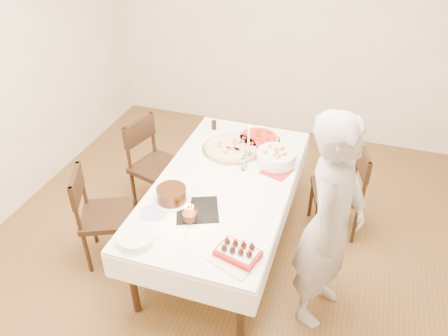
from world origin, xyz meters
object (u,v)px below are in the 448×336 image
(person, at_px, (331,225))
(pizza_pepperoni, at_px, (258,139))
(chair_right_savory, at_px, (336,192))
(chair_left_savory, at_px, (158,167))
(pasta_bowl, at_px, (276,157))
(strawberry_box, at_px, (238,252))
(layer_cake, at_px, (172,195))
(taper_candle, at_px, (249,141))
(chair_left_dessert, at_px, (107,216))
(cola_glass, at_px, (214,125))
(pizza_white, at_px, (232,148))
(dining_table, at_px, (224,215))
(birthday_cake, at_px, (189,213))

(person, relative_size, pizza_pepperoni, 4.05)
(chair_right_savory, bearing_deg, chair_left_savory, 171.07)
(pasta_bowl, xyz_separation_m, strawberry_box, (0.01, -1.23, -0.03))
(pizza_pepperoni, relative_size, pasta_bowl, 1.24)
(layer_cake, bearing_deg, taper_candle, 62.75)
(chair_right_savory, relative_size, chair_left_dessert, 0.98)
(cola_glass, bearing_deg, chair_right_savory, -12.53)
(chair_left_savory, relative_size, pizza_white, 1.69)
(chair_right_savory, xyz_separation_m, strawberry_box, (-0.57, -1.36, 0.32))
(chair_left_savory, height_order, strawberry_box, chair_left_savory)
(cola_glass, bearing_deg, chair_left_savory, -131.23)
(chair_left_dessert, relative_size, pasta_bowl, 2.64)
(pizza_white, height_order, pasta_bowl, pasta_bowl)
(dining_table, relative_size, pizza_white, 3.69)
(chair_right_savory, xyz_separation_m, birthday_cake, (-1.03, -1.11, 0.36))
(dining_table, distance_m, person, 1.17)
(chair_left_dessert, bearing_deg, dining_table, -179.58)
(person, height_order, pizza_pepperoni, person)
(dining_table, relative_size, layer_cake, 6.88)
(chair_right_savory, distance_m, strawberry_box, 1.51)
(chair_right_savory, distance_m, taper_candle, 0.97)
(chair_left_dessert, xyz_separation_m, pizza_pepperoni, (1.04, 1.21, 0.30))
(layer_cake, bearing_deg, chair_right_savory, 36.39)
(layer_cake, bearing_deg, chair_left_savory, 123.96)
(chair_left_savory, bearing_deg, birthday_cake, 143.39)
(chair_left_dessert, height_order, strawberry_box, chair_left_dessert)
(chair_left_savory, bearing_deg, cola_glass, -116.24)
(pizza_white, distance_m, pizza_pepperoni, 0.31)
(pizza_pepperoni, distance_m, taper_candle, 0.37)
(chair_left_dessert, relative_size, taper_candle, 2.64)
(chair_left_savory, bearing_deg, pizza_pepperoni, -141.23)
(chair_right_savory, height_order, chair_left_savory, chair_left_savory)
(taper_candle, bearing_deg, pasta_bowl, -2.30)
(strawberry_box, bearing_deg, taper_candle, 102.49)
(taper_candle, bearing_deg, chair_left_dessert, -139.68)
(chair_right_savory, distance_m, person, 1.08)
(chair_right_savory, bearing_deg, person, -104.66)
(pasta_bowl, height_order, cola_glass, pasta_bowl)
(pizza_pepperoni, distance_m, pasta_bowl, 0.43)
(chair_right_savory, height_order, layer_cake, chair_right_savory)
(pizza_white, bearing_deg, cola_glass, 132.28)
(pizza_pepperoni, relative_size, birthday_cake, 3.45)
(dining_table, relative_size, chair_left_dessert, 2.26)
(chair_left_savory, bearing_deg, pasta_bowl, -161.85)
(chair_left_dessert, relative_size, person, 0.53)
(dining_table, relative_size, chair_right_savory, 2.30)
(pizza_pepperoni, bearing_deg, layer_cake, -110.58)
(taper_candle, xyz_separation_m, strawberry_box, (0.27, -1.24, -0.14))
(cola_glass, bearing_deg, dining_table, -65.30)
(chair_right_savory, height_order, strawberry_box, chair_right_savory)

